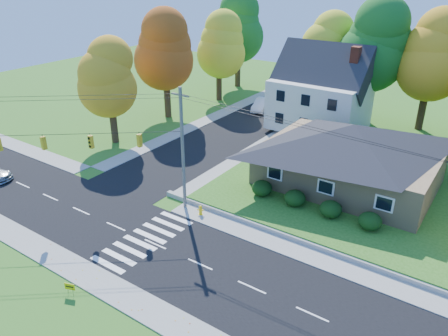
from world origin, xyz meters
name	(u,v)px	position (x,y,z in m)	size (l,w,h in m)	color
ground	(155,244)	(0.00, 0.00, 0.00)	(120.00, 120.00, 0.00)	#3D7923
road_main	(155,244)	(0.00, 0.00, 0.01)	(90.00, 8.00, 0.02)	black
road_cross	(250,123)	(-8.00, 26.00, 0.01)	(8.00, 44.00, 0.02)	black
sidewalk_north	(198,214)	(0.00, 5.00, 0.04)	(90.00, 2.00, 0.08)	#9C9A90
sidewalk_south	(100,282)	(0.00, -5.00, 0.04)	(90.00, 2.00, 0.08)	#9C9A90
lawn	(419,178)	(13.00, 21.00, 0.25)	(30.00, 30.00, 0.50)	#3D7923
ranch_house	(350,154)	(8.00, 16.00, 3.27)	(14.60, 10.60, 5.40)	tan
colonial_house	(321,93)	(0.04, 28.00, 4.58)	(10.40, 8.40, 9.60)	silver
hedge_row	(312,203)	(7.50, 9.80, 1.14)	(10.70, 1.70, 1.27)	#163A10
traffic_infrastructure	(162,172)	(-0.15, 1.35, 5.15)	(38.10, 10.66, 10.00)	#666059
tree_lot_0	(328,50)	(-2.00, 34.00, 8.31)	(6.72, 6.72, 12.51)	#3F2A19
tree_lot_1	(376,45)	(4.00, 33.00, 9.61)	(7.84, 7.84, 14.60)	#3F2A19
tree_lot_2	(433,55)	(10.00, 34.00, 8.96)	(7.28, 7.28, 13.56)	#3F2A19
tree_west_0	(108,78)	(-17.00, 12.00, 7.15)	(6.16, 6.16, 11.47)	#3F2A19
tree_west_1	(165,50)	(-18.00, 22.00, 8.46)	(7.28, 7.28, 13.56)	#3F2A19
tree_west_2	(219,45)	(-17.00, 32.00, 7.81)	(6.72, 6.72, 12.51)	#3F2A19
tree_west_3	(238,27)	(-19.00, 40.00, 9.11)	(7.84, 7.84, 14.60)	#3F2A19
white_car	(262,105)	(-9.36, 31.09, 0.81)	(1.66, 4.77, 1.57)	silver
fire_hydrant	(201,211)	(0.25, 4.98, 0.41)	(0.48, 0.38, 0.85)	yellow
yard_sign	(70,287)	(-0.61, -6.71, 0.60)	(0.64, 0.26, 0.84)	black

